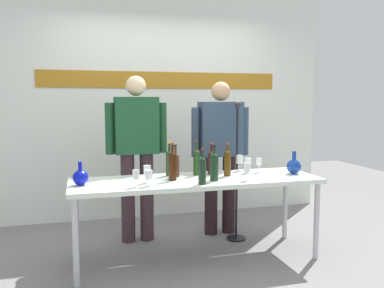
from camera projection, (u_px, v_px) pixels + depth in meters
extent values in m
plane|color=gray|center=(196.00, 258.00, 3.74)|extent=(10.00, 10.00, 0.00)
cube|color=white|center=(162.00, 97.00, 5.06)|extent=(4.23, 0.10, 3.00)
cube|color=#B2771E|center=(163.00, 80.00, 4.99)|extent=(2.96, 0.01, 0.20)
cube|color=white|center=(196.00, 181.00, 3.66)|extent=(2.24, 0.69, 0.04)
cylinder|color=silver|center=(76.00, 243.00, 3.14)|extent=(0.05, 0.05, 0.71)
cylinder|color=silver|center=(316.00, 221.00, 3.70)|extent=(0.05, 0.05, 0.71)
cylinder|color=silver|center=(76.00, 221.00, 3.70)|extent=(0.05, 0.05, 0.71)
cylinder|color=silver|center=(285.00, 205.00, 4.27)|extent=(0.05, 0.05, 0.71)
sphere|color=#0A15BB|center=(80.00, 178.00, 3.37)|extent=(0.13, 0.13, 0.13)
cylinder|color=#0A15BB|center=(80.00, 166.00, 3.36)|extent=(0.03, 0.03, 0.08)
sphere|color=navy|center=(294.00, 167.00, 3.90)|extent=(0.14, 0.14, 0.14)
cylinder|color=navy|center=(294.00, 156.00, 3.89)|extent=(0.04, 0.04, 0.09)
cylinder|color=#3F2A32|center=(128.00, 198.00, 4.15)|extent=(0.14, 0.14, 0.92)
cylinder|color=#3F2A32|center=(147.00, 197.00, 4.20)|extent=(0.14, 0.14, 0.92)
cube|color=#1B4A2A|center=(136.00, 125.00, 4.10)|extent=(0.43, 0.22, 0.57)
cylinder|color=#1B4A2A|center=(110.00, 129.00, 4.03)|extent=(0.09, 0.09, 0.51)
cylinder|color=#1B4A2A|center=(162.00, 128.00, 4.17)|extent=(0.09, 0.09, 0.51)
sphere|color=beige|center=(136.00, 86.00, 4.05)|extent=(0.20, 0.20, 0.20)
cylinder|color=black|center=(211.00, 195.00, 4.39)|extent=(0.14, 0.14, 0.86)
cylinder|color=black|center=(229.00, 194.00, 4.45)|extent=(0.14, 0.14, 0.86)
cube|color=#314459|center=(220.00, 129.00, 4.34)|extent=(0.46, 0.22, 0.58)
cylinder|color=#314459|center=(196.00, 132.00, 4.27)|extent=(0.09, 0.09, 0.52)
cylinder|color=#314459|center=(244.00, 131.00, 4.42)|extent=(0.09, 0.09, 0.52)
sphere|color=tan|center=(221.00, 91.00, 4.30)|extent=(0.20, 0.20, 0.20)
cylinder|color=black|center=(202.00, 172.00, 3.41)|extent=(0.07, 0.07, 0.22)
cone|color=black|center=(202.00, 158.00, 3.39)|extent=(0.07, 0.07, 0.03)
cylinder|color=black|center=(202.00, 155.00, 3.39)|extent=(0.02, 0.02, 0.07)
cylinder|color=#AF1419|center=(202.00, 150.00, 3.39)|extent=(0.03, 0.03, 0.02)
cylinder|color=#492D0C|center=(227.00, 164.00, 3.79)|extent=(0.06, 0.06, 0.23)
cone|color=#492D0C|center=(228.00, 151.00, 3.77)|extent=(0.06, 0.06, 0.03)
cylinder|color=#492D0C|center=(228.00, 148.00, 3.77)|extent=(0.02, 0.02, 0.07)
cylinder|color=red|center=(228.00, 144.00, 3.76)|extent=(0.03, 0.03, 0.02)
cylinder|color=#15311D|center=(214.00, 168.00, 3.56)|extent=(0.08, 0.08, 0.23)
cone|color=#15311D|center=(214.00, 153.00, 3.55)|extent=(0.08, 0.08, 0.03)
cylinder|color=#15311D|center=(214.00, 151.00, 3.54)|extent=(0.03, 0.03, 0.07)
cylinder|color=black|center=(214.00, 146.00, 3.54)|extent=(0.03, 0.03, 0.02)
cylinder|color=#311506|center=(173.00, 167.00, 3.58)|extent=(0.07, 0.07, 0.24)
cone|color=#311506|center=(173.00, 152.00, 3.56)|extent=(0.07, 0.07, 0.03)
cylinder|color=#311506|center=(172.00, 149.00, 3.56)|extent=(0.02, 0.02, 0.08)
cylinder|color=red|center=(172.00, 144.00, 3.55)|extent=(0.03, 0.03, 0.02)
cylinder|color=#203F18|center=(197.00, 163.00, 3.83)|extent=(0.06, 0.06, 0.23)
cone|color=#203F18|center=(197.00, 150.00, 3.81)|extent=(0.06, 0.06, 0.03)
cylinder|color=#203F18|center=(197.00, 147.00, 3.81)|extent=(0.02, 0.02, 0.09)
cylinder|color=#AC1726|center=(197.00, 141.00, 3.80)|extent=(0.03, 0.03, 0.02)
cylinder|color=#1D3A1A|center=(169.00, 164.00, 3.81)|extent=(0.07, 0.07, 0.22)
cone|color=#1D3A1A|center=(169.00, 151.00, 3.79)|extent=(0.07, 0.07, 0.03)
cylinder|color=#1D3A1A|center=(169.00, 148.00, 3.79)|extent=(0.03, 0.03, 0.08)
cylinder|color=gold|center=(169.00, 143.00, 3.78)|extent=(0.03, 0.03, 0.02)
cylinder|color=#4E2D1D|center=(175.00, 166.00, 3.73)|extent=(0.07, 0.07, 0.20)
cone|color=#4E2D1D|center=(175.00, 154.00, 3.72)|extent=(0.07, 0.07, 0.03)
cylinder|color=#4E2D1D|center=(175.00, 151.00, 3.72)|extent=(0.02, 0.02, 0.08)
cylinder|color=black|center=(175.00, 146.00, 3.71)|extent=(0.03, 0.03, 0.02)
cylinder|color=#371616|center=(211.00, 164.00, 3.86)|extent=(0.07, 0.07, 0.21)
cone|color=#371616|center=(212.00, 152.00, 3.85)|extent=(0.07, 0.07, 0.03)
cylinder|color=#371616|center=(212.00, 149.00, 3.84)|extent=(0.02, 0.02, 0.08)
cylinder|color=#A92623|center=(212.00, 143.00, 3.84)|extent=(0.03, 0.03, 0.02)
cylinder|color=white|center=(136.00, 187.00, 3.30)|extent=(0.06, 0.06, 0.00)
cylinder|color=white|center=(136.00, 183.00, 3.29)|extent=(0.01, 0.01, 0.06)
cylinder|color=white|center=(136.00, 175.00, 3.29)|extent=(0.06, 0.06, 0.08)
cylinder|color=white|center=(149.00, 186.00, 3.34)|extent=(0.06, 0.06, 0.00)
cylinder|color=white|center=(149.00, 182.00, 3.34)|extent=(0.01, 0.01, 0.06)
cylinder|color=white|center=(148.00, 175.00, 3.33)|extent=(0.07, 0.07, 0.07)
cylinder|color=white|center=(147.00, 183.00, 3.47)|extent=(0.05, 0.05, 0.00)
cylinder|color=white|center=(147.00, 179.00, 3.47)|extent=(0.01, 0.01, 0.06)
cylinder|color=white|center=(147.00, 170.00, 3.46)|extent=(0.06, 0.06, 0.08)
cylinder|color=white|center=(247.00, 180.00, 3.57)|extent=(0.06, 0.06, 0.00)
cylinder|color=white|center=(247.00, 176.00, 3.57)|extent=(0.01, 0.01, 0.07)
cylinder|color=white|center=(247.00, 168.00, 3.56)|extent=(0.06, 0.06, 0.08)
cylinder|color=white|center=(259.00, 172.00, 3.98)|extent=(0.06, 0.06, 0.00)
cylinder|color=white|center=(259.00, 169.00, 3.97)|extent=(0.01, 0.01, 0.07)
cylinder|color=white|center=(259.00, 162.00, 3.96)|extent=(0.06, 0.06, 0.07)
cylinder|color=white|center=(247.00, 173.00, 3.95)|extent=(0.06, 0.06, 0.00)
cylinder|color=white|center=(247.00, 169.00, 3.94)|extent=(0.01, 0.01, 0.07)
cylinder|color=white|center=(248.00, 162.00, 3.94)|extent=(0.07, 0.07, 0.08)
cylinder|color=white|center=(240.00, 171.00, 4.07)|extent=(0.05, 0.05, 0.00)
cylinder|color=white|center=(240.00, 167.00, 4.06)|extent=(0.01, 0.01, 0.08)
cylinder|color=white|center=(240.00, 159.00, 4.05)|extent=(0.07, 0.07, 0.08)
cylinder|color=black|center=(236.00, 238.00, 4.26)|extent=(0.20, 0.20, 0.02)
cylinder|color=black|center=(237.00, 175.00, 4.18)|extent=(0.02, 0.02, 1.38)
sphere|color=#232328|center=(238.00, 105.00, 4.11)|extent=(0.06, 0.06, 0.06)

